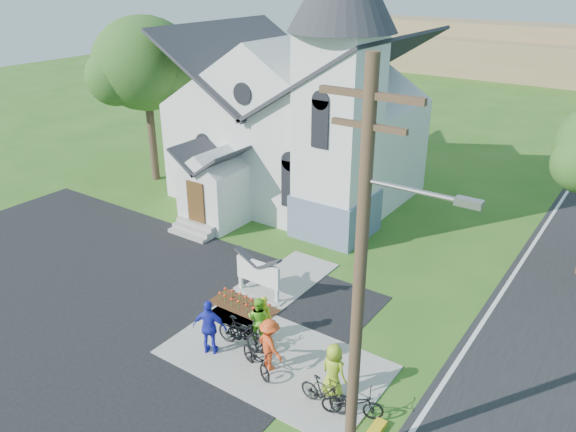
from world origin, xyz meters
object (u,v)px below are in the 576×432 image
Objects in this scene: cyclist_0 at (264,316)px; bike_0 at (248,335)px; bike_2 at (256,359)px; cyclist_3 at (270,344)px; bike_1 at (241,333)px; bike_3 at (324,393)px; cyclist_2 at (210,327)px; church_sign at (258,273)px; cyclist_4 at (333,370)px; cyclist_1 at (258,319)px; utility_pole at (363,272)px; bike_4 at (353,403)px.

bike_0 is (-0.07, -0.77, -0.32)m from cyclist_0.
bike_2 is 0.98× the size of cyclist_3.
bike_1 is 1.16× the size of bike_3.
bike_0 is at bearing -153.49° from cyclist_2.
cyclist_4 is at bearing -31.08° from church_sign.
bike_0 is 0.26m from bike_1.
cyclist_2 reaches higher than cyclist_4.
cyclist_1 is 1.54m from cyclist_3.
utility_pole is at bearing -35.60° from church_sign.
cyclist_3 is 1.00× the size of bike_4.
bike_1 is 1.29m from bike_2.
bike_3 is (3.61, -0.77, -0.08)m from bike_1.
church_sign reaches higher than cyclist_1.
utility_pole is 5.10m from bike_4.
utility_pole is at bearing 143.44° from cyclist_4.
cyclist_0 is at bearing 53.89° from bike_2.
cyclist_4 is at bearing 154.80° from cyclist_1.
utility_pole is 7.26m from bike_1.
cyclist_3 reaches higher than cyclist_1.
cyclist_4 reaches higher than bike_1.
cyclist_2 is at bearing 32.71° from cyclist_3.
cyclist_2 is 4.28m from bike_3.
cyclist_4 is at bearing 132.65° from utility_pole.
cyclist_2 is (-0.64, -0.75, 0.40)m from bike_1.
bike_2 is at bearing 20.80° from cyclist_4.
utility_pole is 5.50× the size of bike_1.
bike_0 is at bearing 56.71° from bike_4.
cyclist_2 is at bearing 60.24° from cyclist_0.
cyclist_0 is (1.69, -1.88, -0.22)m from church_sign.
bike_3 is at bearing -35.40° from church_sign.
cyclist_4 is (3.41, -0.37, 0.42)m from bike_0.
utility_pole is 5.04m from cyclist_4.
cyclist_3 reaches higher than bike_3.
church_sign is 1.41× the size of bike_3.
bike_2 is (0.88, -1.58, -0.32)m from cyclist_0.
cyclist_2 is 5.11m from bike_4.
utility_pole reaches higher than bike_3.
cyclist_0 is 0.90× the size of bike_2.
cyclist_0 is at bearing -0.99° from bike_0.
bike_0 is 0.88× the size of cyclist_2.
cyclist_0 is 0.80× the size of cyclist_2.
church_sign is 1.32× the size of bike_0.
church_sign is 9.18m from utility_pole.
church_sign is 0.22× the size of utility_pole.
bike_4 is at bearing 158.82° from cyclist_2.
cyclist_0 is 0.91× the size of bike_0.
bike_1 is 3.69m from bike_3.
bike_1 is 4.49m from bike_4.
cyclist_1 is (-4.92, 2.57, -4.57)m from utility_pole.
bike_0 is (-4.95, 2.05, -4.91)m from utility_pole.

